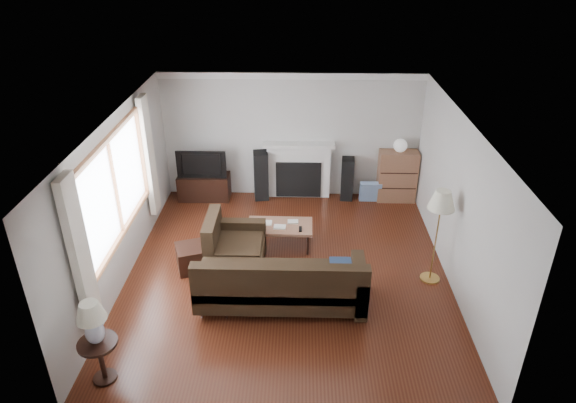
{
  "coord_description": "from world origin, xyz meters",
  "views": [
    {
      "loc": [
        0.18,
        -6.69,
        4.81
      ],
      "look_at": [
        0.0,
        0.3,
        1.1
      ],
      "focal_mm": 32.0,
      "sensor_mm": 36.0,
      "label": 1
    }
  ],
  "objects_px": {
    "coffee_table": "(280,236)",
    "side_table": "(101,360)",
    "tv_stand": "(204,187)",
    "sectional_sofa": "(281,279)",
    "bookshelf": "(397,176)",
    "floor_lamp": "(436,237)"
  },
  "relations": [
    {
      "from": "sectional_sofa",
      "to": "side_table",
      "type": "relative_size",
      "value": 4.48
    },
    {
      "from": "tv_stand",
      "to": "bookshelf",
      "type": "relative_size",
      "value": 0.98
    },
    {
      "from": "tv_stand",
      "to": "coffee_table",
      "type": "height_order",
      "value": "tv_stand"
    },
    {
      "from": "sectional_sofa",
      "to": "bookshelf",
      "type": "bearing_deg",
      "value": 56.85
    },
    {
      "from": "floor_lamp",
      "to": "sectional_sofa",
      "type": "bearing_deg",
      "value": -164.35
    },
    {
      "from": "coffee_table",
      "to": "side_table",
      "type": "xyz_separation_m",
      "value": [
        -2.0,
        -2.99,
        0.08
      ]
    },
    {
      "from": "sectional_sofa",
      "to": "floor_lamp",
      "type": "height_order",
      "value": "floor_lamp"
    },
    {
      "from": "tv_stand",
      "to": "coffee_table",
      "type": "xyz_separation_m",
      "value": [
        1.59,
        -1.76,
        -0.04
      ]
    },
    {
      "from": "bookshelf",
      "to": "sectional_sofa",
      "type": "xyz_separation_m",
      "value": [
        -2.17,
        -3.32,
        -0.1
      ]
    },
    {
      "from": "coffee_table",
      "to": "side_table",
      "type": "bearing_deg",
      "value": -123.03
    },
    {
      "from": "floor_lamp",
      "to": "bookshelf",
      "type": "bearing_deg",
      "value": 92.68
    },
    {
      "from": "floor_lamp",
      "to": "side_table",
      "type": "height_order",
      "value": "floor_lamp"
    },
    {
      "from": "tv_stand",
      "to": "side_table",
      "type": "height_order",
      "value": "side_table"
    },
    {
      "from": "bookshelf",
      "to": "side_table",
      "type": "relative_size",
      "value": 1.78
    },
    {
      "from": "bookshelf",
      "to": "sectional_sofa",
      "type": "height_order",
      "value": "bookshelf"
    },
    {
      "from": "tv_stand",
      "to": "sectional_sofa",
      "type": "height_order",
      "value": "sectional_sofa"
    },
    {
      "from": "sectional_sofa",
      "to": "side_table",
      "type": "bearing_deg",
      "value": -144.66
    },
    {
      "from": "bookshelf",
      "to": "side_table",
      "type": "xyz_separation_m",
      "value": [
        -4.24,
        -4.79,
        -0.23
      ]
    },
    {
      "from": "sectional_sofa",
      "to": "side_table",
      "type": "height_order",
      "value": "sectional_sofa"
    },
    {
      "from": "side_table",
      "to": "tv_stand",
      "type": "bearing_deg",
      "value": 85.05
    },
    {
      "from": "tv_stand",
      "to": "floor_lamp",
      "type": "relative_size",
      "value": 0.66
    },
    {
      "from": "floor_lamp",
      "to": "tv_stand",
      "type": "bearing_deg",
      "value": 146.34
    }
  ]
}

